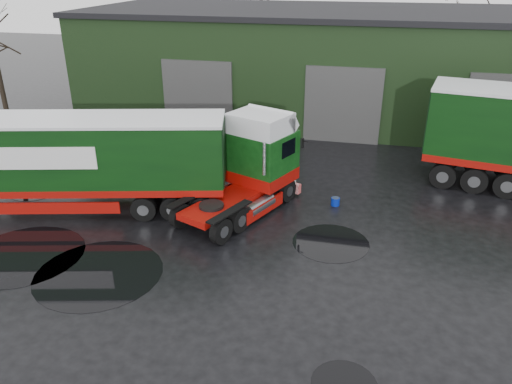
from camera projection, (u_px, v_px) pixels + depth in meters
The scene contains 12 objects.
ground at pixel (236, 284), 15.05m from camera, with size 100.00×100.00×0.00m, color black.
warehouse at pixel (351, 63), 30.99m from camera, with size 32.40×12.40×6.30m.
hero_tractor at pixel (236, 169), 18.51m from camera, with size 2.51×5.92×3.67m, color #0E3E11, non-canonical shape.
trailer_left at pixel (68, 165), 18.86m from camera, with size 2.45×11.99×3.72m, color silver, non-canonical shape.
wash_bucket at pixel (335, 202), 19.86m from camera, with size 0.34×0.34×0.32m, color #071E99.
tree_back_a at pixel (261, 17), 40.82m from camera, with size 4.40×4.40×9.50m, color black, non-canonical shape.
tree_back_b at pixel (466, 36), 37.92m from camera, with size 4.40×4.40×7.50m, color black, non-canonical shape.
puddle_0 at pixel (99, 273), 15.55m from camera, with size 3.97×3.97×0.01m, color black.
puddle_1 at pixel (331, 243), 17.25m from camera, with size 2.66×2.66×0.01m, color black.
puddle_2 at pixel (24, 255), 16.52m from camera, with size 3.92×3.92×0.01m, color black.
puddle_3 at pixel (344, 384), 11.47m from camera, with size 1.54×1.54×0.01m, color black.
puddle_4 at pixel (36, 190), 21.24m from camera, with size 2.21×2.21×0.01m, color black.
Camera 1 is at (3.44, -12.03, 8.83)m, focal length 35.00 mm.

